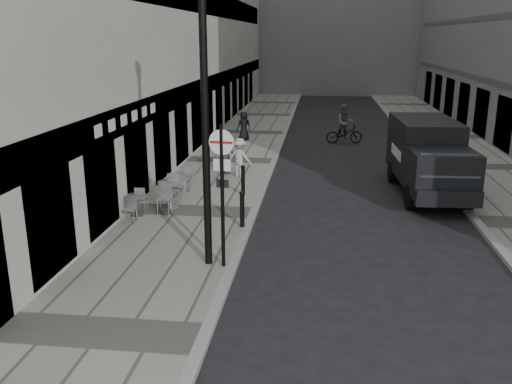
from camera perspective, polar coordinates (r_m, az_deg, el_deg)
sidewalk at (r=25.11m, az=-2.70°, el=3.28°), size 4.00×60.00×0.12m
far_sidewalk at (r=25.73m, az=22.27°, el=2.40°), size 4.00×60.00×0.12m
sign_post at (r=12.84m, az=-3.59°, el=1.48°), size 0.60×0.13×3.51m
lamppost at (r=12.73m, az=-5.42°, el=9.11°), size 0.32×0.32×7.11m
bollard_near at (r=19.30m, az=-1.38°, el=1.13°), size 0.14×0.14×1.02m
bollard_far at (r=16.08m, az=-1.46°, el=-1.92°), size 0.14×0.14×1.03m
panel_van at (r=20.64m, az=17.65°, el=3.83°), size 2.35×5.75×2.66m
cyclist at (r=29.91m, az=9.31°, el=6.64°), size 2.03×0.97×2.10m
pedestrian_a at (r=22.21m, az=-3.25°, el=3.80°), size 0.99×0.66×1.56m
pedestrian_b at (r=21.82m, az=-1.74°, el=3.63°), size 1.14×0.83×1.58m
pedestrian_c at (r=29.73m, az=-1.29°, el=6.95°), size 0.91×0.80×1.57m
cafe_table_near at (r=19.96m, az=-7.55°, el=1.22°), size 0.64×1.45×0.83m
cafe_table_mid at (r=17.43m, az=-12.49°, el=-1.22°), size 0.64×1.44×0.82m
cafe_table_far at (r=18.14m, az=-9.04°, el=-0.02°), size 0.80×1.80×1.02m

